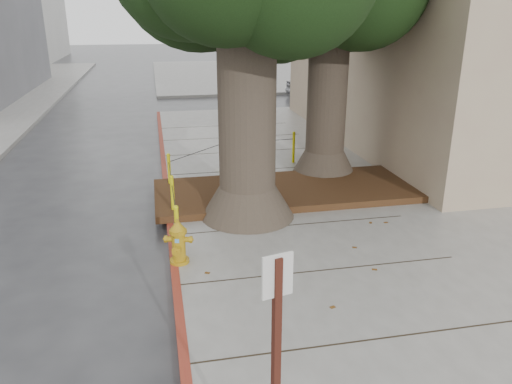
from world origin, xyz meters
TOP-DOWN VIEW (x-y plane):
  - ground at (0.00, 0.00)m, footprint 140.00×140.00m
  - sidewalk_main at (6.00, 2.50)m, footprint 16.00×26.00m
  - sidewalk_far at (6.00, 30.00)m, footprint 16.00×20.00m
  - curb_red at (-2.00, 2.50)m, footprint 0.14×26.00m
  - planter_bed at (0.90, 3.90)m, footprint 6.40×2.60m
  - building_side_white at (16.00, 26.00)m, footprint 10.00×10.00m
  - bollard_ring at (-0.87, 4.38)m, footprint 3.79×5.39m
  - fire_hydrant at (-1.90, 0.79)m, footprint 0.44×0.43m
  - signpost at (-1.34, -4.13)m, footprint 0.25×0.08m
  - car_silver at (6.76, 19.16)m, footprint 3.64×1.70m
  - car_red at (11.98, 17.38)m, footprint 4.13×1.64m

SIDE VIEW (x-z plane):
  - ground at x=0.00m, z-range 0.00..0.00m
  - sidewalk_main at x=6.00m, z-range 0.00..0.15m
  - sidewalk_far at x=6.00m, z-range 0.00..0.15m
  - curb_red at x=-2.00m, z-range -0.01..0.15m
  - planter_bed at x=0.90m, z-range 0.15..0.31m
  - fire_hydrant at x=-1.90m, z-range 0.14..0.97m
  - car_silver at x=6.76m, z-range 0.00..1.21m
  - bollard_ring at x=-0.87m, z-range 0.19..1.14m
  - car_red at x=11.98m, z-range 0.00..1.34m
  - signpost at x=-1.34m, z-range 0.32..2.88m
  - building_side_white at x=16.00m, z-range 0.00..9.00m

